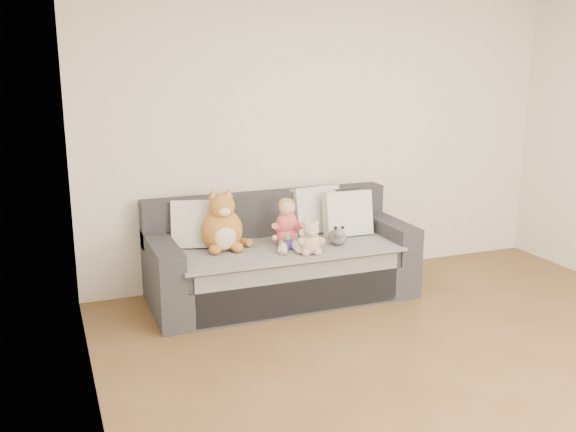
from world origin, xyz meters
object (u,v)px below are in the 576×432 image
Objects in this scene: plush_cat at (222,227)px; toddler at (287,226)px; teddy_bear at (311,240)px; sofa at (280,261)px; sippy_cup at (288,242)px.

toddler is at bearing -8.62° from plush_cat.
toddler is 0.30m from teddy_bear.
sofa is 4.19× the size of plush_cat.
plush_cat is 0.73m from teddy_bear.
sofa reaches higher than sippy_cup.
plush_cat is at bearing 158.35° from sippy_cup.
toddler is 0.79× the size of plush_cat.
teddy_bear is at bearing -29.83° from plush_cat.
toddler is 0.53m from plush_cat.
plush_cat is (-0.50, -0.01, 0.35)m from sofa.
toddler reaches higher than sofa.
teddy_bear is (0.09, -0.28, -0.06)m from toddler.
teddy_bear is (0.62, -0.37, -0.08)m from plush_cat.
plush_cat is at bearing -176.64° from toddler.
toddler is 1.48× the size of teddy_bear.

